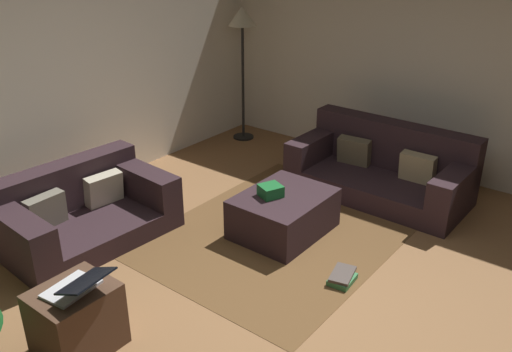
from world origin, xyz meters
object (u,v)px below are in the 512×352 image
object	(u,v)px
gift_box	(271,191)
laptop	(77,286)
side_table	(77,320)
book_stack	(342,278)
corner_lamp	(242,27)
tv_remote	(273,191)
couch_left	(80,211)
ottoman	(284,214)
couch_right	(383,169)

from	to	relation	value
gift_box	laptop	bearing A→B (deg)	178.91
side_table	book_stack	bearing A→B (deg)	-29.92
book_stack	corner_lamp	xyz separation A→B (m)	(2.11, 2.77, 1.46)
gift_box	corner_lamp	xyz separation A→B (m)	(1.85, 1.84, 1.05)
laptop	corner_lamp	world-z (taller)	corner_lamp
gift_box	tv_remote	world-z (taller)	gift_box
couch_left	laptop	size ratio (longest dim) A/B	3.66
book_stack	laptop	bearing A→B (deg)	151.42
couch_left	side_table	bearing A→B (deg)	57.18
tv_remote	ottoman	bearing A→B (deg)	-100.18
couch_left	tv_remote	distance (m)	1.80
tv_remote	corner_lamp	size ratio (longest dim) A/B	0.09
couch_right	side_table	world-z (taller)	couch_right
tv_remote	side_table	world-z (taller)	side_table
couch_right	laptop	xyz separation A→B (m)	(-3.51, 0.47, 0.26)
couch_right	ottoman	bearing A→B (deg)	76.44
couch_right	side_table	xyz separation A→B (m)	(-3.51, 0.53, -0.03)
tv_remote	corner_lamp	world-z (taller)	corner_lamp
ottoman	tv_remote	xyz separation A→B (m)	(-0.02, 0.11, 0.21)
couch_right	gift_box	world-z (taller)	couch_right
ottoman	book_stack	world-z (taller)	ottoman
laptop	corner_lamp	size ratio (longest dim) A/B	0.24
couch_left	corner_lamp	size ratio (longest dim) A/B	0.90
corner_lamp	side_table	bearing A→B (deg)	-155.97
ottoman	side_table	distance (m)	2.16
book_stack	tv_remote	bearing A→B (deg)	70.71
couch_right	laptop	size ratio (longest dim) A/B	4.35
laptop	side_table	bearing A→B (deg)	97.22
tv_remote	corner_lamp	xyz separation A→B (m)	(1.77, 1.81, 1.10)
tv_remote	laptop	bearing A→B (deg)	159.80
couch_right	tv_remote	bearing A→B (deg)	72.26
side_table	tv_remote	bearing A→B (deg)	-1.86
ottoman	laptop	size ratio (longest dim) A/B	2.10
laptop	gift_box	bearing A→B (deg)	-1.09
ottoman	corner_lamp	world-z (taller)	corner_lamp
couch_right	corner_lamp	xyz separation A→B (m)	(0.39, 2.26, 1.22)
ottoman	gift_box	xyz separation A→B (m)	(-0.09, 0.09, 0.25)
laptop	book_stack	world-z (taller)	laptop
gift_box	book_stack	bearing A→B (deg)	-105.66
laptop	couch_left	bearing A→B (deg)	54.97
laptop	book_stack	bearing A→B (deg)	-28.58
gift_box	laptop	xyz separation A→B (m)	(-2.05, 0.04, 0.09)
laptop	book_stack	distance (m)	2.09
corner_lamp	laptop	bearing A→B (deg)	-155.21
couch_left	book_stack	xyz separation A→B (m)	(0.85, -2.30, -0.22)
tv_remote	side_table	distance (m)	2.14
couch_left	couch_right	xyz separation A→B (m)	(2.57, -1.80, 0.02)
laptop	corner_lamp	bearing A→B (deg)	24.79
couch_left	book_stack	distance (m)	2.47
couch_right	book_stack	xyz separation A→B (m)	(-1.72, -0.51, -0.24)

